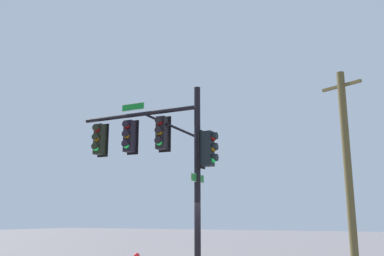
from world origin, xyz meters
name	(u,v)px	position (x,y,z in m)	size (l,w,h in m)	color
signal_pole_assembly	(158,148)	(1.44, 0.03, 4.31)	(5.22, 0.94, 6.22)	black
utility_pole	(347,165)	(-3.79, -6.22, 4.18)	(1.69, 0.85, 8.14)	brown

